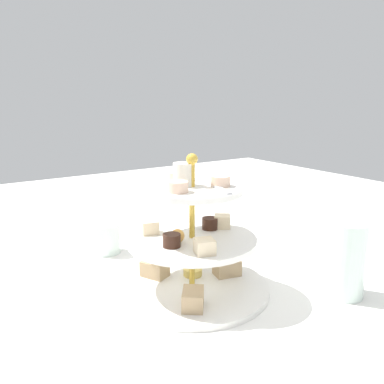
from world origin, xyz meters
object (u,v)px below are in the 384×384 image
object	(u,v)px
tiered_serving_stand	(192,250)
water_glass_tall_right	(346,260)
water_glass_short_left	(106,238)
teacup_with_saucer	(162,230)
butter_knife_right	(258,239)

from	to	relation	value
tiered_serving_stand	water_glass_tall_right	bearing A→B (deg)	-127.86
water_glass_short_left	water_glass_tall_right	bearing A→B (deg)	-147.84
tiered_serving_stand	water_glass_tall_right	xyz separation A→B (m)	(-0.17, -0.21, -0.01)
tiered_serving_stand	water_glass_tall_right	distance (m)	0.27
teacup_with_saucer	butter_knife_right	xyz separation A→B (m)	(-0.13, -0.20, -0.02)
tiered_serving_stand	butter_knife_right	size ratio (longest dim) A/B	1.65
butter_knife_right	teacup_with_saucer	bearing A→B (deg)	19.62
tiered_serving_stand	water_glass_short_left	distance (m)	0.27
teacup_with_saucer	water_glass_short_left	bearing A→B (deg)	91.61
water_glass_short_left	tiered_serving_stand	bearing A→B (deg)	-167.90
tiered_serving_stand	teacup_with_saucer	bearing A→B (deg)	-19.00
water_glass_short_left	teacup_with_saucer	bearing A→B (deg)	-88.39
teacup_with_saucer	water_glass_tall_right	bearing A→B (deg)	-164.36
water_glass_short_left	butter_knife_right	bearing A→B (deg)	-110.25
teacup_with_saucer	tiered_serving_stand	bearing A→B (deg)	161.00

